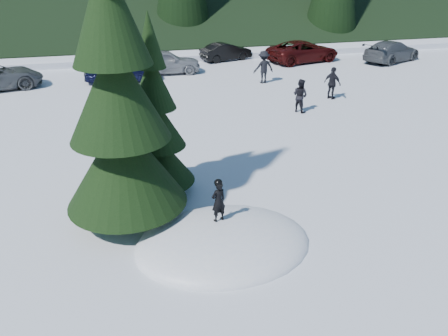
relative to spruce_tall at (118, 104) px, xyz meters
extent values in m
plane|color=white|center=(2.20, -1.80, -3.32)|extent=(200.00, 200.00, 0.00)
ellipsoid|color=white|center=(2.20, -1.80, -3.32)|extent=(4.48, 3.52, 0.96)
cylinder|color=#321E10|center=(0.00, 0.00, -2.62)|extent=(0.38, 0.38, 1.40)
cone|color=black|center=(0.00, 0.00, -1.53)|extent=(3.20, 3.20, 2.46)
cone|color=black|center=(0.00, 0.00, 0.33)|extent=(2.54, 2.54, 2.46)
cone|color=black|center=(0.00, 0.00, 2.19)|extent=(1.88, 1.88, 2.46)
cylinder|color=#321E10|center=(1.00, 1.40, -2.82)|extent=(0.26, 0.26, 1.00)
cone|color=black|center=(1.00, 1.40, -2.16)|extent=(2.20, 2.20, 1.52)
cone|color=black|center=(1.00, 1.40, -1.01)|extent=(1.75, 1.75, 1.52)
cone|color=black|center=(1.00, 1.40, 0.14)|extent=(1.29, 1.29, 1.52)
cone|color=black|center=(1.00, 1.40, 1.29)|extent=(0.84, 0.84, 1.52)
imported|color=black|center=(2.18, -1.41, -2.29)|extent=(0.46, 0.38, 1.10)
imported|color=black|center=(8.45, 7.73, -2.53)|extent=(0.90, 0.96, 1.57)
imported|color=black|center=(10.92, 9.29, -2.49)|extent=(0.81, 1.05, 1.66)
imported|color=black|center=(8.60, 13.34, -2.39)|extent=(1.24, 0.75, 1.86)
imported|color=black|center=(0.63, 15.81, -2.68)|extent=(4.43, 1.82, 1.28)
imported|color=gray|center=(3.32, 17.13, -2.56)|extent=(4.49, 1.85, 1.52)
imported|color=black|center=(8.16, 20.16, -2.70)|extent=(3.97, 2.32, 1.24)
imported|color=#360A09|center=(13.34, 18.33, -2.58)|extent=(5.73, 3.60, 1.47)
imported|color=#4B4F52|center=(19.48, 16.79, -2.60)|extent=(5.35, 3.88, 1.44)
camera|label=1|loc=(-0.12, -10.68, 3.17)|focal=35.00mm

